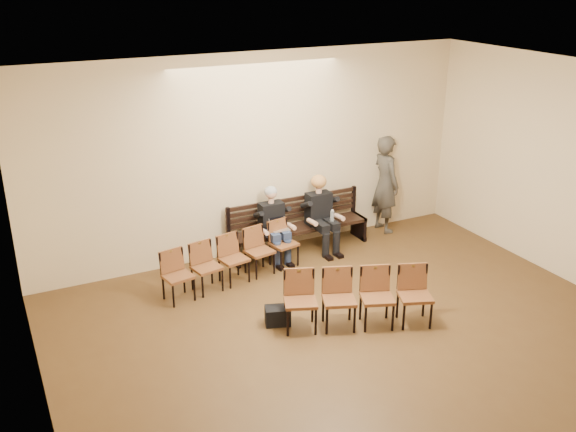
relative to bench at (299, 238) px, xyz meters
name	(u,v)px	position (x,y,z in m)	size (l,w,h in m)	color
ground	(434,408)	(-0.64, -4.65, -0.23)	(10.00, 10.00, 0.00)	#53391C
room_walls	(408,181)	(-0.64, -3.86, 2.31)	(8.02, 10.01, 3.51)	beige
bench	(299,238)	(0.00, 0.00, 0.00)	(2.60, 0.90, 0.45)	black
seated_man	(274,225)	(-0.55, -0.12, 0.39)	(0.51, 0.71, 1.24)	black
seated_woman	(321,215)	(0.38, -0.12, 0.41)	(0.55, 0.76, 1.28)	black
laptop	(280,231)	(-0.51, -0.28, 0.33)	(0.30, 0.24, 0.22)	silver
water_bottle	(332,223)	(0.47, -0.35, 0.34)	(0.07, 0.07, 0.23)	silver
bag	(278,316)	(-1.45, -2.15, -0.09)	(0.36, 0.24, 0.26)	black
passerby	(386,177)	(1.89, 0.10, 0.85)	(0.78, 0.52, 2.15)	#3C3831
chair_row_front	(234,259)	(-1.51, -0.65, 0.17)	(2.42, 0.43, 0.79)	brown
chair_row_back	(358,299)	(-0.47, -2.70, 0.20)	(2.07, 0.47, 0.85)	brown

